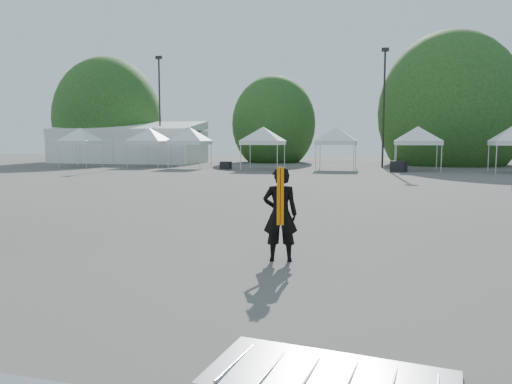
# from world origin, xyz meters

# --- Properties ---
(ground) EXTENTS (120.00, 120.00, 0.00)m
(ground) POSITION_xyz_m (0.00, 0.00, 0.00)
(ground) COLOR #474442
(ground) RESTS_ON ground
(marquee) EXTENTS (15.00, 6.25, 4.23)m
(marquee) POSITION_xyz_m (-22.00, 35.00, 1.97)
(marquee) COLOR white
(marquee) RESTS_ON ground
(light_pole_west) EXTENTS (0.60, 0.25, 10.30)m
(light_pole_west) POSITION_xyz_m (-18.00, 34.00, 5.77)
(light_pole_west) COLOR black
(light_pole_west) RESTS_ON ground
(light_pole_east) EXTENTS (0.60, 0.25, 9.80)m
(light_pole_east) POSITION_xyz_m (3.00, 32.00, 5.52)
(light_pole_east) COLOR black
(light_pole_east) RESTS_ON ground
(tree_far_w) EXTENTS (4.80, 4.80, 7.30)m
(tree_far_w) POSITION_xyz_m (-26.00, 38.00, 4.54)
(tree_far_w) COLOR #382314
(tree_far_w) RESTS_ON ground
(tree_mid_w) EXTENTS (4.16, 4.16, 6.33)m
(tree_mid_w) POSITION_xyz_m (-8.00, 40.00, 3.93)
(tree_mid_w) COLOR #382314
(tree_mid_w) RESTS_ON ground
(tree_mid_e) EXTENTS (5.12, 5.12, 7.79)m
(tree_mid_e) POSITION_xyz_m (9.00, 39.00, 4.84)
(tree_mid_e) COLOR #382314
(tree_mid_e) RESTS_ON ground
(tent_a) EXTENTS (3.94, 3.94, 3.88)m
(tent_a) POSITION_xyz_m (-22.19, 27.06, 3.06)
(tent_a) COLOR silver
(tent_a) RESTS_ON ground
(tent_b) EXTENTS (4.24, 4.24, 3.88)m
(tent_b) POSITION_xyz_m (-16.64, 28.89, 3.06)
(tent_b) COLOR silver
(tent_b) RESTS_ON ground
(tent_c) EXTENTS (4.13, 4.13, 3.88)m
(tent_c) POSITION_xyz_m (-12.41, 27.62, 3.06)
(tent_c) COLOR silver
(tent_c) RESTS_ON ground
(tent_d) EXTENTS (4.33, 4.33, 3.88)m
(tent_d) POSITION_xyz_m (-6.09, 27.09, 3.06)
(tent_d) COLOR silver
(tent_d) RESTS_ON ground
(tent_e) EXTENTS (4.32, 4.32, 3.88)m
(tent_e) POSITION_xyz_m (-0.52, 28.37, 3.06)
(tent_e) COLOR silver
(tent_e) RESTS_ON ground
(tent_f) EXTENTS (4.74, 4.74, 3.88)m
(tent_f) POSITION_xyz_m (5.52, 28.56, 3.06)
(tent_f) COLOR silver
(tent_f) RESTS_ON ground
(man) EXTENTS (0.74, 0.56, 1.82)m
(man) POSITION_xyz_m (1.04, -1.75, 0.91)
(man) COLOR black
(man) RESTS_ON ground
(barrier_mid) EXTENTS (2.51, 1.49, 0.08)m
(barrier_mid) POSITION_xyz_m (2.46, -6.39, 0.04)
(barrier_mid) COLOR #ABAEB3
(barrier_mid) RESTS_ON ground
(crate_west) EXTENTS (0.86, 0.71, 0.61)m
(crate_west) POSITION_xyz_m (-9.00, 26.56, 0.30)
(crate_west) COLOR black
(crate_west) RESTS_ON ground
(crate_mid) EXTENTS (1.26, 1.14, 0.80)m
(crate_mid) POSITION_xyz_m (4.14, 26.47, 0.40)
(crate_mid) COLOR black
(crate_mid) RESTS_ON ground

